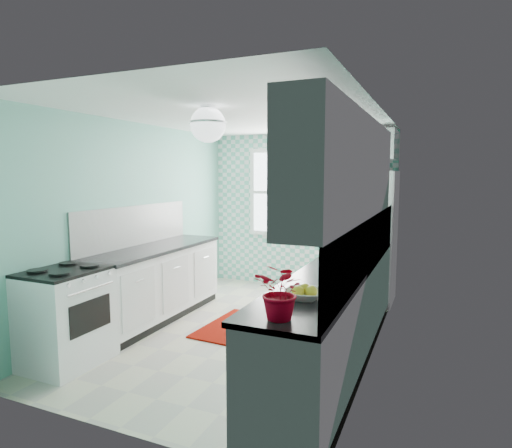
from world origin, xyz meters
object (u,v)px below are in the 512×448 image
at_px(fridge, 365,237).
at_px(ceiling_light, 208,124).
at_px(microwave, 368,160).
at_px(potted_plant, 282,291).
at_px(stove, 67,316).
at_px(fruit_bowl, 304,294).
at_px(sink, 353,255).

bearing_deg(fridge, ceiling_light, -115.91).
height_order(ceiling_light, microwave, ceiling_light).
height_order(ceiling_light, potted_plant, ceiling_light).
bearing_deg(ceiling_light, stove, -149.80).
distance_m(ceiling_light, fruit_bowl, 1.95).
relative_size(stove, potted_plant, 2.53).
xyz_separation_m(ceiling_light, fruit_bowl, (1.20, -0.73, -1.35)).
distance_m(fridge, sink, 1.47).
relative_size(fridge, potted_plant, 5.18).
bearing_deg(stove, ceiling_light, 32.55).
distance_m(ceiling_light, stove, 2.30).
xyz_separation_m(ceiling_light, potted_plant, (1.20, -1.21, -1.20)).
xyz_separation_m(ceiling_light, microwave, (1.11, 2.62, -0.28)).
bearing_deg(microwave, sink, 94.47).
bearing_deg(sink, fruit_bowl, -90.88).
bearing_deg(fruit_bowl, stove, 179.17).
bearing_deg(ceiling_light, fruit_bowl, -31.40).
height_order(fridge, microwave, microwave).
relative_size(sink, fruit_bowl, 1.86).
xyz_separation_m(sink, potted_plant, (-0.00, -2.37, 0.19)).
bearing_deg(microwave, stove, 55.92).
bearing_deg(ceiling_light, potted_plant, -45.35).
distance_m(sink, fruit_bowl, 1.89).
distance_m(stove, fruit_bowl, 2.45).
height_order(ceiling_light, fruit_bowl, ceiling_light).
bearing_deg(fruit_bowl, microwave, 91.54).
bearing_deg(sink, stove, -143.14).
bearing_deg(potted_plant, sink, 89.90).
xyz_separation_m(fridge, stove, (-2.31, -3.31, -0.46)).
height_order(stove, potted_plant, potted_plant).
xyz_separation_m(stove, fruit_bowl, (2.40, -0.03, 0.49)).
relative_size(fridge, microwave, 3.44).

